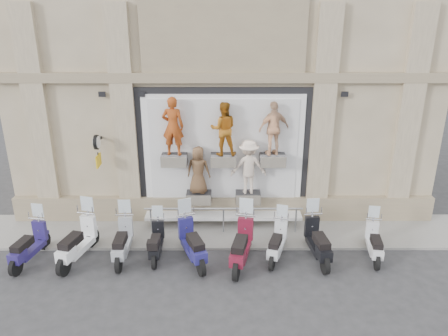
{
  "coord_description": "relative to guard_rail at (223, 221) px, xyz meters",
  "views": [
    {
      "loc": [
        -0.0,
        -10.35,
        6.97
      ],
      "look_at": [
        0.02,
        1.9,
        2.31
      ],
      "focal_mm": 35.0,
      "sensor_mm": 36.0,
      "label": 1
    }
  ],
  "objects": [
    {
      "name": "scooter_h",
      "position": [
        2.7,
        -1.45,
        0.35
      ],
      "size": [
        0.8,
        2.05,
        1.62
      ],
      "primitive_type": null,
      "rotation": [
        0.0,
        0.0,
        0.11
      ],
      "color": "black",
      "rests_on": "ground"
    },
    {
      "name": "scooter_g",
      "position": [
        1.55,
        -1.39,
        0.25
      ],
      "size": [
        1.04,
        1.84,
        1.43
      ],
      "primitive_type": null,
      "rotation": [
        0.0,
        0.0,
        -0.32
      ],
      "color": "silver",
      "rests_on": "ground"
    },
    {
      "name": "sidewalk",
      "position": [
        0.0,
        0.1,
        -0.43
      ],
      "size": [
        16.0,
        2.2,
        0.08
      ],
      "primitive_type": "cube",
      "color": "gray",
      "rests_on": "ground"
    },
    {
      "name": "building",
      "position": [
        0.0,
        5.0,
        5.54
      ],
      "size": [
        14.0,
        8.6,
        12.0
      ],
      "primitive_type": null,
      "color": "#BFAC8B",
      "rests_on": "ground"
    },
    {
      "name": "clock_sign_bracket",
      "position": [
        -3.9,
        0.47,
        2.34
      ],
      "size": [
        0.1,
        0.8,
        1.02
      ],
      "color": "black",
      "rests_on": "ground"
    },
    {
      "name": "scooter_f",
      "position": [
        0.51,
        -1.71,
        0.4
      ],
      "size": [
        1.07,
        2.22,
        1.73
      ],
      "primitive_type": null,
      "rotation": [
        0.0,
        0.0,
        -0.22
      ],
      "color": "maroon",
      "rests_on": "ground"
    },
    {
      "name": "shop_vitrine",
      "position": [
        0.09,
        0.74,
        1.95
      ],
      "size": [
        5.6,
        0.83,
        4.3
      ],
      "color": "black",
      "rests_on": "ground"
    },
    {
      "name": "scooter_d",
      "position": [
        -1.94,
        -1.31,
        0.22
      ],
      "size": [
        0.53,
        1.7,
        1.37
      ],
      "primitive_type": null,
      "rotation": [
        0.0,
        0.0,
        0.02
      ],
      "color": "black",
      "rests_on": "ground"
    },
    {
      "name": "scooter_a",
      "position": [
        -5.51,
        -1.57,
        0.3
      ],
      "size": [
        0.89,
        1.96,
        1.54
      ],
      "primitive_type": null,
      "rotation": [
        0.0,
        0.0,
        -0.18
      ],
      "color": "#211855",
      "rests_on": "ground"
    },
    {
      "name": "scooter_i",
      "position": [
        4.36,
        -1.37,
        0.23
      ],
      "size": [
        0.75,
        1.76,
        1.39
      ],
      "primitive_type": null,
      "rotation": [
        0.0,
        0.0,
        -0.15
      ],
      "color": "silver",
      "rests_on": "ground"
    },
    {
      "name": "scooter_e",
      "position": [
        -0.89,
        -1.56,
        0.37
      ],
      "size": [
        1.3,
        2.14,
        1.67
      ],
      "primitive_type": null,
      "rotation": [
        0.0,
        0.0,
        0.37
      ],
      "color": "navy",
      "rests_on": "ground"
    },
    {
      "name": "scooter_c",
      "position": [
        -2.9,
        -1.4,
        0.32
      ],
      "size": [
        0.61,
        1.94,
        1.57
      ],
      "primitive_type": null,
      "rotation": [
        0.0,
        0.0,
        0.02
      ],
      "color": "#91959D",
      "rests_on": "ground"
    },
    {
      "name": "ground",
      "position": [
        0.0,
        -2.0,
        -0.47
      ],
      "size": [
        90.0,
        90.0,
        0.0
      ],
      "primitive_type": "plane",
      "color": "#2E2E30",
      "rests_on": "ground"
    },
    {
      "name": "guard_rail",
      "position": [
        0.0,
        0.0,
        0.0
      ],
      "size": [
        5.06,
        0.1,
        0.93
      ],
      "primitive_type": null,
      "color": "#9EA0A5",
      "rests_on": "ground"
    },
    {
      "name": "scooter_b",
      "position": [
        -4.15,
        -1.51,
        0.39
      ],
      "size": [
        1.11,
        2.18,
        1.7
      ],
      "primitive_type": null,
      "rotation": [
        0.0,
        0.0,
        -0.25
      ],
      "color": "white",
      "rests_on": "ground"
    }
  ]
}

